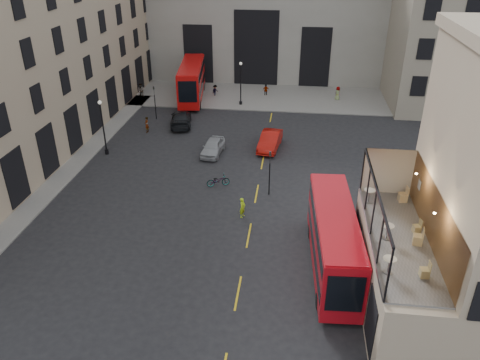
# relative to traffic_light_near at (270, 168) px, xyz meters

# --- Properties ---
(ground) EXTENTS (140.00, 140.00, 0.00)m
(ground) POSITION_rel_traffic_light_near_xyz_m (1.00, -12.00, -2.42)
(ground) COLOR black
(ground) RESTS_ON ground
(host_frontage) EXTENTS (3.00, 11.00, 4.50)m
(host_frontage) POSITION_rel_traffic_light_near_xyz_m (7.50, -12.00, -0.17)
(host_frontage) COLOR tan
(host_frontage) RESTS_ON ground
(cafe_floor) EXTENTS (3.00, 10.00, 0.10)m
(cafe_floor) POSITION_rel_traffic_light_near_xyz_m (7.50, -12.00, 2.12)
(cafe_floor) COLOR slate
(cafe_floor) RESTS_ON host_frontage
(gateway) EXTENTS (35.00, 10.60, 18.00)m
(gateway) POSITION_rel_traffic_light_near_xyz_m (-4.00, 35.99, 6.96)
(gateway) COLOR #9B9990
(gateway) RESTS_ON ground
(building_right) EXTENTS (16.60, 18.60, 20.00)m
(building_right) POSITION_rel_traffic_light_near_xyz_m (21.00, 27.97, 7.97)
(building_right) COLOR gray
(building_right) RESTS_ON ground
(pavement_far) EXTENTS (40.00, 12.00, 0.12)m
(pavement_far) POSITION_rel_traffic_light_near_xyz_m (-5.00, 26.00, -2.36)
(pavement_far) COLOR slate
(pavement_far) RESTS_ON ground
(pavement_left) EXTENTS (8.00, 48.00, 0.12)m
(pavement_left) POSITION_rel_traffic_light_near_xyz_m (-21.00, -0.00, -2.36)
(pavement_left) COLOR slate
(pavement_left) RESTS_ON ground
(traffic_light_near) EXTENTS (0.16, 0.20, 3.80)m
(traffic_light_near) POSITION_rel_traffic_light_near_xyz_m (0.00, 0.00, 0.00)
(traffic_light_near) COLOR black
(traffic_light_near) RESTS_ON ground
(traffic_light_far) EXTENTS (0.16, 0.20, 3.80)m
(traffic_light_far) POSITION_rel_traffic_light_near_xyz_m (-14.00, 16.00, 0.00)
(traffic_light_far) COLOR black
(traffic_light_far) RESTS_ON ground
(street_lamp_a) EXTENTS (0.36, 0.36, 5.33)m
(street_lamp_a) POSITION_rel_traffic_light_near_xyz_m (-16.00, 6.00, -0.03)
(street_lamp_a) COLOR black
(street_lamp_a) RESTS_ON ground
(street_lamp_b) EXTENTS (0.36, 0.36, 5.33)m
(street_lamp_b) POSITION_rel_traffic_light_near_xyz_m (-5.00, 22.00, -0.03)
(street_lamp_b) COLOR black
(street_lamp_b) RESTS_ON ground
(bus_near) EXTENTS (2.92, 10.44, 4.12)m
(bus_near) POSITION_rel_traffic_light_near_xyz_m (4.50, -9.00, -0.11)
(bus_near) COLOR #AE0C15
(bus_near) RESTS_ON ground
(bus_far) EXTENTS (4.05, 11.60, 4.53)m
(bus_far) POSITION_rel_traffic_light_near_xyz_m (-11.43, 23.68, 0.12)
(bus_far) COLOR red
(bus_far) RESTS_ON ground
(car_a) EXTENTS (2.03, 4.37, 1.45)m
(car_a) POSITION_rel_traffic_light_near_xyz_m (-5.88, 7.29, -1.70)
(car_a) COLOR #979B9F
(car_a) RESTS_ON ground
(car_b) EXTENTS (2.34, 5.16, 1.64)m
(car_b) POSITION_rel_traffic_light_near_xyz_m (-0.55, 9.25, -1.60)
(car_b) COLOR #B5120B
(car_b) RESTS_ON ground
(car_c) EXTENTS (3.16, 5.65, 1.55)m
(car_c) POSITION_rel_traffic_light_near_xyz_m (-10.68, 14.35, -1.65)
(car_c) COLOR black
(car_c) RESTS_ON ground
(bicycle) EXTENTS (2.06, 1.34, 1.02)m
(bicycle) POSITION_rel_traffic_light_near_xyz_m (-4.32, 0.93, -1.91)
(bicycle) COLOR gray
(bicycle) RESTS_ON ground
(cyclist) EXTENTS (0.55, 0.67, 1.57)m
(cyclist) POSITION_rel_traffic_light_near_xyz_m (-1.73, -3.61, -1.64)
(cyclist) COLOR #B3E518
(cyclist) RESTS_ON ground
(pedestrian_a) EXTENTS (0.93, 0.73, 1.89)m
(pedestrian_a) POSITION_rel_traffic_light_near_xyz_m (-18.00, 23.27, -1.48)
(pedestrian_a) COLOR gray
(pedestrian_a) RESTS_ON ground
(pedestrian_b) EXTENTS (0.98, 1.15, 1.54)m
(pedestrian_b) POSITION_rel_traffic_light_near_xyz_m (-8.72, 25.07, -1.66)
(pedestrian_b) COLOR gray
(pedestrian_b) RESTS_ON ground
(pedestrian_c) EXTENTS (0.93, 0.42, 1.55)m
(pedestrian_c) POSITION_rel_traffic_light_near_xyz_m (-2.19, 26.03, -1.65)
(pedestrian_c) COLOR gray
(pedestrian_c) RESTS_ON ground
(pedestrian_d) EXTENTS (1.00, 1.00, 1.75)m
(pedestrian_d) POSITION_rel_traffic_light_near_xyz_m (6.95, 25.51, -1.55)
(pedestrian_d) COLOR gray
(pedestrian_d) RESTS_ON ground
(pedestrian_e) EXTENTS (0.46, 0.65, 1.68)m
(pedestrian_e) POSITION_rel_traffic_light_near_xyz_m (-13.82, 11.95, -1.59)
(pedestrian_e) COLOR gray
(pedestrian_e) RESTS_ON ground
(cafe_table_near) EXTENTS (0.64, 0.64, 0.80)m
(cafe_table_near) POSITION_rel_traffic_light_near_xyz_m (6.48, -14.88, 2.70)
(cafe_table_near) COLOR beige
(cafe_table_near) RESTS_ON cafe_floor
(cafe_table_mid) EXTENTS (0.65, 0.65, 0.81)m
(cafe_table_mid) POSITION_rel_traffic_light_near_xyz_m (6.83, -12.05, 2.71)
(cafe_table_mid) COLOR beige
(cafe_table_mid) RESTS_ON cafe_floor
(cafe_table_far) EXTENTS (0.65, 0.65, 0.82)m
(cafe_table_far) POSITION_rel_traffic_light_near_xyz_m (6.36, -8.32, 2.72)
(cafe_table_far) COLOR beige
(cafe_table_far) RESTS_ON cafe_floor
(cafe_chair_a) EXTENTS (0.42, 0.42, 0.82)m
(cafe_chair_a) POSITION_rel_traffic_light_near_xyz_m (8.11, -15.01, 2.42)
(cafe_chair_a) COLOR tan
(cafe_chair_a) RESTS_ON cafe_floor
(cafe_chair_b) EXTENTS (0.55, 0.55, 0.96)m
(cafe_chair_b) POSITION_rel_traffic_light_near_xyz_m (8.34, -12.36, 2.47)
(cafe_chair_b) COLOR tan
(cafe_chair_b) RESTS_ON cafe_floor
(cafe_chair_c) EXTENTS (0.45, 0.45, 0.76)m
(cafe_chair_c) POSITION_rel_traffic_light_near_xyz_m (8.52, -11.26, 2.41)
(cafe_chair_c) COLOR tan
(cafe_chair_c) RESTS_ON cafe_floor
(cafe_chair_d) EXTENTS (0.52, 0.52, 0.96)m
(cafe_chair_d) POSITION_rel_traffic_light_near_xyz_m (8.38, -7.97, 2.47)
(cafe_chair_d) COLOR tan
(cafe_chair_d) RESTS_ON cafe_floor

